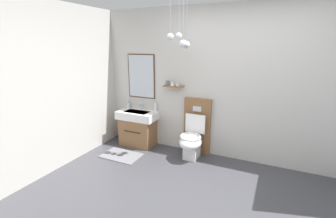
# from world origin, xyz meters

# --- Properties ---
(wall_back) EXTENTS (5.11, 0.63, 2.51)m
(wall_back) POSITION_xyz_m (-0.02, 1.68, 1.26)
(wall_back) COLOR beige
(wall_back) RESTS_ON ground
(wall_left) EXTENTS (0.12, 3.48, 2.51)m
(wall_left) POSITION_xyz_m (-2.49, 0.00, 1.25)
(wall_left) COLOR beige
(wall_left) RESTS_ON ground
(bath_mat) EXTENTS (0.68, 0.44, 0.01)m
(bath_mat) POSITION_xyz_m (-1.79, 0.87, 0.01)
(bath_mat) COLOR slate
(bath_mat) RESTS_ON ground
(vanity_sink_left) EXTENTS (0.75, 0.44, 0.67)m
(vanity_sink_left) POSITION_xyz_m (-1.79, 1.44, 0.35)
(vanity_sink_left) COLOR brown
(vanity_sink_left) RESTS_ON ground
(tap_on_left_sink) EXTENTS (0.03, 0.13, 0.11)m
(tap_on_left_sink) POSITION_xyz_m (-1.79, 1.59, 0.74)
(tap_on_left_sink) COLOR silver
(tap_on_left_sink) RESTS_ON vanity_sink_left
(toilet) EXTENTS (0.48, 0.63, 1.00)m
(toilet) POSITION_xyz_m (-0.65, 1.42, 0.38)
(toilet) COLOR brown
(toilet) RESTS_ON ground
(toothbrush_cup) EXTENTS (0.07, 0.07, 0.21)m
(toothbrush_cup) POSITION_xyz_m (-2.08, 1.58, 0.72)
(toothbrush_cup) COLOR silver
(toothbrush_cup) RESTS_ON vanity_sink_left
(soap_dispenser) EXTENTS (0.06, 0.06, 0.20)m
(soap_dispenser) POSITION_xyz_m (-1.48, 1.59, 0.75)
(soap_dispenser) COLOR white
(soap_dispenser) RESTS_ON vanity_sink_left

